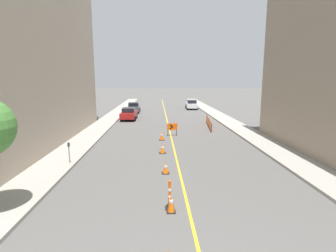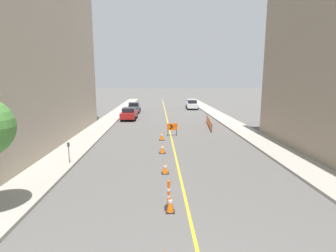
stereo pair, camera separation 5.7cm
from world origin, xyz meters
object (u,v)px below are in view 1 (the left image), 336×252
arrow_barricade_primary (172,127)px  traffic_cone_third (166,168)px  traffic_cone_second (171,204)px  parked_car_curb_near (129,114)px  parked_car_curb_mid (134,107)px  parked_car_curb_far (192,105)px  traffic_cone_fifth (162,136)px  traffic_cone_fourth (163,149)px  delineator_post_front (170,196)px  parking_meter_near_curb (69,148)px

arrow_barricade_primary → traffic_cone_third: bearing=-99.7°
arrow_barricade_primary → traffic_cone_second: bearing=-97.8°
parked_car_curb_near → traffic_cone_third: bearing=-76.5°
parked_car_curb_near → parked_car_curb_mid: 7.57m
arrow_barricade_primary → parked_car_curb_far: parked_car_curb_far is taller
arrow_barricade_primary → parked_car_curb_far: size_ratio=0.27×
parked_car_curb_mid → traffic_cone_fifth: bearing=-80.8°
traffic_cone_fourth → parked_car_curb_near: size_ratio=0.15×
delineator_post_front → parked_car_curb_mid: parked_car_curb_mid is taller
traffic_cone_third → delineator_post_front: 4.06m
traffic_cone_third → parking_meter_near_curb: size_ratio=0.48×
traffic_cone_second → arrow_barricade_primary: 14.28m
traffic_cone_third → delineator_post_front: size_ratio=0.52×
parked_car_curb_mid → parking_meter_near_curb: (-1.63, -25.91, 0.28)m
traffic_cone_third → traffic_cone_fifth: 8.15m
traffic_cone_third → traffic_cone_fifth: size_ratio=0.84×
parking_meter_near_curb → delineator_post_front: bearing=-44.1°
delineator_post_front → traffic_cone_fourth: bearing=90.9°
parked_car_curb_far → parking_meter_near_curb: size_ratio=3.39×
traffic_cone_fourth → arrow_barricade_primary: 5.92m
traffic_cone_fourth → parking_meter_near_curb: bearing=-156.8°
arrow_barricade_primary → traffic_cone_fifth: bearing=-124.2°
traffic_cone_fourth → delineator_post_front: delineator_post_front is taller
traffic_cone_second → traffic_cone_third: (-0.08, 4.35, -0.05)m
traffic_cone_fifth → parked_car_curb_near: size_ratio=0.17×
delineator_post_front → parked_car_curb_near: 24.38m
traffic_cone_fourth → parking_meter_near_curb: size_ratio=0.51×
arrow_barricade_primary → parked_car_curb_mid: (-5.12, 17.64, -0.01)m
arrow_barricade_primary → parked_car_curb_far: bearing=73.7°
traffic_cone_second → traffic_cone_fifth: size_ratio=0.96×
parked_car_curb_mid → parking_meter_near_curb: 25.96m
traffic_cone_fourth → traffic_cone_fifth: bearing=89.7°
traffic_cone_third → parked_car_curb_mid: 27.86m
parking_meter_near_curb → traffic_cone_fourth: bearing=23.2°
arrow_barricade_primary → parked_car_curb_mid: bearing=101.9°
traffic_cone_fourth → arrow_barricade_primary: size_ratio=0.57×
traffic_cone_third → parked_car_curb_far: (5.64, 32.07, 0.49)m
traffic_cone_fifth → parked_car_curb_near: 12.50m
traffic_cone_fifth → arrow_barricade_primary: size_ratio=0.63×
delineator_post_front → parked_car_curb_mid: 31.87m
traffic_cone_second → traffic_cone_fourth: 8.44m
traffic_cone_third → arrow_barricade_primary: size_ratio=0.53×
parked_car_curb_near → parked_car_curb_far: size_ratio=0.99×
parked_car_curb_far → traffic_cone_fifth: bearing=-100.3°
traffic_cone_second → traffic_cone_fifth: (-0.15, 12.50, 0.01)m
traffic_cone_fourth → parked_car_curb_far: 28.57m
traffic_cone_second → traffic_cone_third: bearing=91.1°
delineator_post_front → arrow_barricade_primary: size_ratio=1.04×
traffic_cone_fifth → parked_car_curb_far: bearing=76.6°
traffic_cone_fourth → parked_car_curb_far: (5.72, 27.99, 0.47)m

